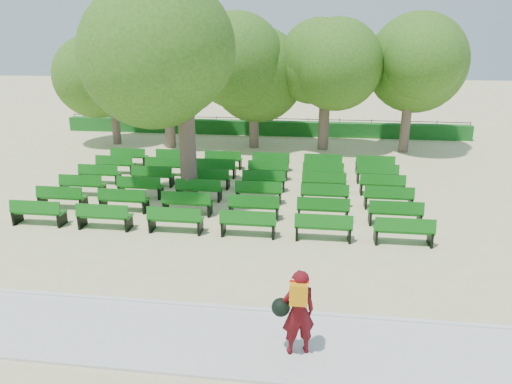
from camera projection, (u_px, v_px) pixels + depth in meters
The scene contains 9 objects.
ground at pixel (215, 210), 16.48m from camera, with size 120.00×120.00×0.00m, color #C9BE85.
paving at pixel (138, 334), 9.51m from camera, with size 30.00×2.20×0.06m, color beige.
curb at pixel (157, 303), 10.58m from camera, with size 30.00×0.12×0.10m, color silver.
hedge at pixel (261, 128), 29.50m from camera, with size 26.00×0.70×0.90m, color #175B1C.
fence at pixel (262, 133), 30.02m from camera, with size 26.00×0.10×1.02m, color black, non-canonical shape.
tree_line at pixel (253, 148), 25.88m from camera, with size 21.80×6.80×7.04m, color #37641B, non-canonical shape.
bench_array at pixel (233, 193), 18.10m from camera, with size 1.78×0.63×1.10m.
tree_among at pixel (184, 73), 16.23m from camera, with size 5.09×5.09×7.04m.
person at pixel (297, 311), 8.61m from camera, with size 0.88×0.61×1.78m.
Camera 1 is at (3.49, -15.09, 5.85)m, focal length 32.00 mm.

